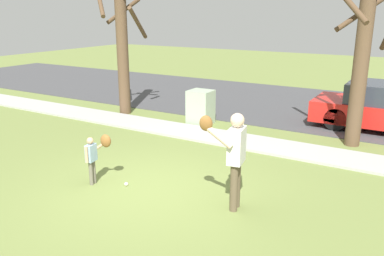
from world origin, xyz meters
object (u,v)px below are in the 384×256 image
(utility_cabinet, at_px, (201,107))
(street_tree_near, at_px, (362,52))
(baseball, at_px, (126,184))
(person_adult, at_px, (234,151))
(person_child, at_px, (96,152))
(street_tree_far, at_px, (122,40))

(utility_cabinet, height_order, street_tree_near, street_tree_near)
(baseball, bearing_deg, person_adult, 5.39)
(baseball, distance_m, street_tree_near, 6.36)
(person_child, distance_m, baseball, 0.86)
(person_child, distance_m, street_tree_far, 5.99)
(person_child, bearing_deg, utility_cabinet, 85.13)
(baseball, distance_m, utility_cabinet, 4.82)
(street_tree_near, bearing_deg, baseball, -124.58)
(person_adult, relative_size, baseball, 22.98)
(person_adult, bearing_deg, street_tree_near, -113.90)
(person_adult, bearing_deg, person_child, -1.20)
(person_adult, height_order, street_tree_near, street_tree_near)
(person_child, bearing_deg, person_adult, -1.20)
(street_tree_near, relative_size, street_tree_far, 0.97)
(person_adult, height_order, utility_cabinet, person_adult)
(utility_cabinet, xyz_separation_m, street_tree_near, (4.33, 0.18, 1.85))
(baseball, bearing_deg, street_tree_near, 55.42)
(baseball, height_order, utility_cabinet, utility_cabinet)
(street_tree_far, bearing_deg, person_child, -55.76)
(person_adult, xyz_separation_m, utility_cabinet, (-3.15, 4.49, -0.53))
(person_adult, distance_m, utility_cabinet, 5.51)
(person_child, height_order, street_tree_near, street_tree_near)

